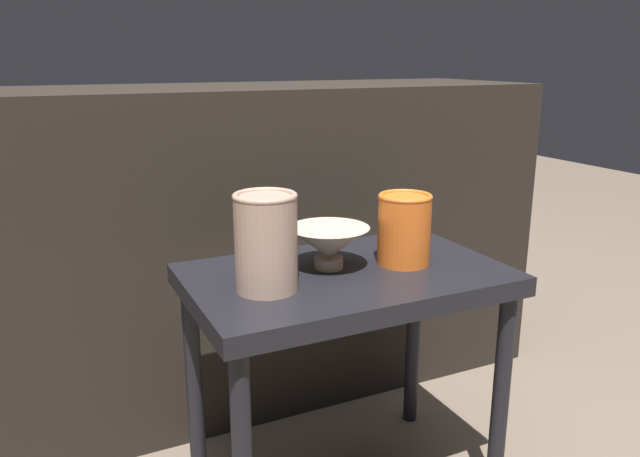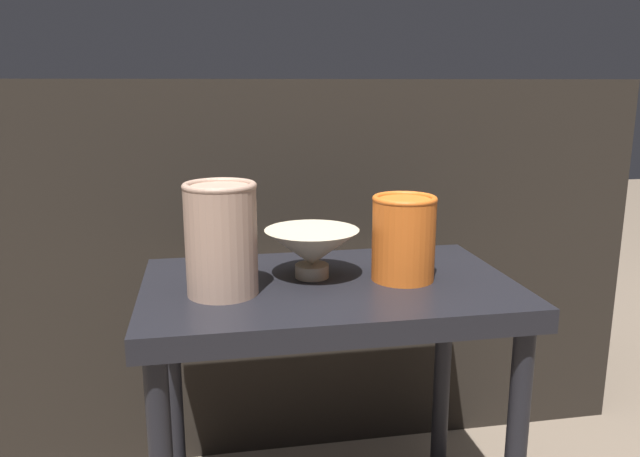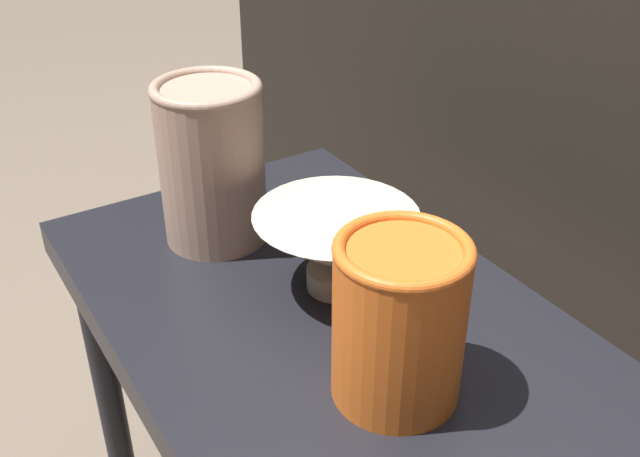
{
  "view_description": "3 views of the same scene",
  "coord_description": "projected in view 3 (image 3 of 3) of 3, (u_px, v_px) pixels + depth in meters",
  "views": [
    {
      "loc": [
        -0.57,
        -1.07,
        0.95
      ],
      "look_at": [
        -0.04,
        0.05,
        0.6
      ],
      "focal_mm": 35.0,
      "sensor_mm": 36.0,
      "label": 1
    },
    {
      "loc": [
        -0.2,
        -1.03,
        0.86
      ],
      "look_at": [
        -0.01,
        0.03,
        0.61
      ],
      "focal_mm": 35.0,
      "sensor_mm": 36.0,
      "label": 2
    },
    {
      "loc": [
        0.51,
        -0.32,
        0.98
      ],
      "look_at": [
        -0.04,
        0.02,
        0.59
      ],
      "focal_mm": 42.0,
      "sensor_mm": 36.0,
      "label": 3
    }
  ],
  "objects": [
    {
      "name": "table",
      "position": [
        324.0,
        361.0,
        0.79
      ],
      "size": [
        0.65,
        0.4,
        0.52
      ],
      "color": "black",
      "rests_on": "ground_plane"
    },
    {
      "name": "bowl",
      "position": [
        336.0,
        243.0,
        0.76
      ],
      "size": [
        0.17,
        0.17,
        0.09
      ],
      "color": "#C1B293",
      "rests_on": "table"
    },
    {
      "name": "vase_textured_left",
      "position": [
        212.0,
        161.0,
        0.83
      ],
      "size": [
        0.12,
        0.12,
        0.19
      ],
      "color": "tan",
      "rests_on": "table"
    },
    {
      "name": "vase_colorful_right",
      "position": [
        399.0,
        319.0,
        0.62
      ],
      "size": [
        0.11,
        0.11,
        0.15
      ],
      "color": "orange",
      "rests_on": "table"
    }
  ]
}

